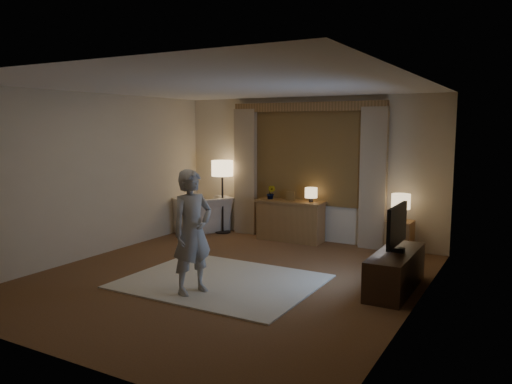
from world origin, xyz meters
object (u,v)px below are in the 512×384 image
Objects in this scene: side_table at (399,238)px; person at (192,232)px; armchair at (200,214)px; tv_stand at (395,271)px; sideboard at (290,222)px.

person reaches higher than side_table.
armchair is 0.77× the size of tv_stand.
tv_stand is (0.38, -1.81, -0.03)m from side_table.
person is at bearing 62.47° from armchair.
side_table is 3.69m from person.
sideboard is at bearing 121.80° from armchair.
armchair is at bearing -176.10° from sideboard.
side_table is at bearing 101.94° from tv_stand.
sideboard is at bearing 141.83° from tv_stand.
armchair is at bearing 53.75° from person.
person is at bearing -119.14° from side_table.
side_table is at bearing -9.96° from person.
sideboard is 2.14× the size of side_table.
sideboard is at bearing 22.81° from person.
side_table is 0.36× the size of person.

